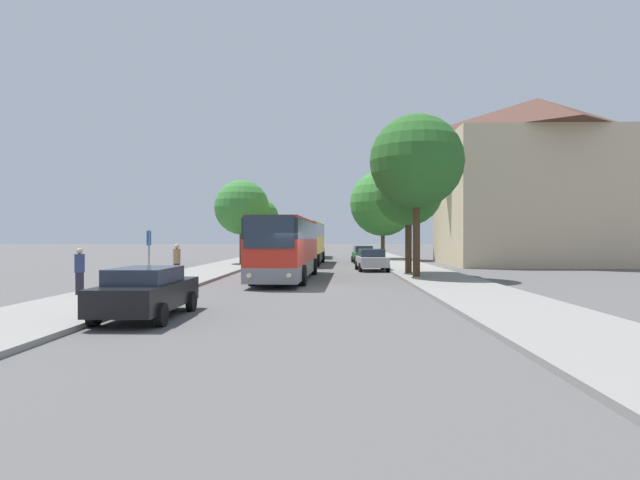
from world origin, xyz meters
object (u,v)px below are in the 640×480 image
(bus_middle, at_px, (305,242))
(pedestrian_waiting_near, at_px, (80,271))
(tree_left_near, at_px, (259,218))
(tree_right_mid, at_px, (408,192))
(pedestrian_waiting_far, at_px, (177,262))
(tree_right_far, at_px, (383,203))
(bus_stop_sign, at_px, (149,252))
(tree_left_far, at_px, (242,208))
(parked_car_left_curb, at_px, (147,291))
(parked_car_right_near, at_px, (372,260))
(bus_front, at_px, (287,247))
(parked_car_right_far, at_px, (363,254))
(tree_right_near, at_px, (416,162))
(bus_rear, at_px, (312,243))

(bus_middle, distance_m, pedestrian_waiting_near, 25.01)
(pedestrian_waiting_near, relative_size, tree_left_near, 0.28)
(pedestrian_waiting_near, relative_size, tree_right_mid, 0.25)
(pedestrian_waiting_far, distance_m, tree_right_far, 29.68)
(bus_stop_sign, height_order, pedestrian_waiting_near, bus_stop_sign)
(tree_left_far, height_order, tree_right_far, tree_right_far)
(parked_car_left_curb, bearing_deg, bus_middle, 84.18)
(parked_car_right_near, height_order, tree_right_far, tree_right_far)
(parked_car_left_curb, height_order, tree_right_mid, tree_right_mid)
(bus_front, bearing_deg, bus_stop_sign, -125.33)
(parked_car_right_far, xyz_separation_m, tree_right_mid, (1.89, -14.42, 4.28))
(tree_right_near, bearing_deg, parked_car_left_curb, -126.07)
(parked_car_left_curb, relative_size, tree_right_far, 0.49)
(pedestrian_waiting_near, xyz_separation_m, tree_left_near, (1.90, 33.01, 3.29))
(bus_middle, height_order, tree_right_mid, tree_right_mid)
(parked_car_right_far, distance_m, tree_left_far, 11.67)
(bus_middle, relative_size, parked_car_right_far, 2.74)
(tree_left_near, relative_size, tree_right_mid, 0.89)
(tree_left_near, bearing_deg, parked_car_right_far, -32.43)
(tree_left_near, xyz_separation_m, tree_left_far, (0.10, -10.39, 0.46))
(parked_car_right_near, xyz_separation_m, bus_stop_sign, (-10.36, -13.93, 0.91))
(parked_car_left_curb, bearing_deg, bus_stop_sign, 110.11)
(parked_car_right_far, bearing_deg, tree_left_near, -35.06)
(bus_front, xyz_separation_m, tree_right_far, (7.60, 23.54, 4.02))
(bus_middle, bearing_deg, tree_left_near, 122.60)
(parked_car_right_near, distance_m, parked_car_right_far, 10.43)
(pedestrian_waiting_far, bearing_deg, tree_right_near, -166.25)
(bus_front, bearing_deg, parked_car_left_curb, -99.61)
(tree_left_far, bearing_deg, pedestrian_waiting_far, -90.64)
(bus_front, bearing_deg, tree_right_far, 74.32)
(bus_middle, xyz_separation_m, parked_car_right_near, (5.03, -7.95, -1.11))
(parked_car_left_curb, height_order, pedestrian_waiting_near, pedestrian_waiting_near)
(bus_stop_sign, relative_size, pedestrian_waiting_far, 1.35)
(parked_car_right_near, xyz_separation_m, pedestrian_waiting_far, (-10.43, -10.03, 0.30))
(parked_car_right_far, bearing_deg, bus_rear, -70.07)
(tree_right_far, bearing_deg, tree_right_near, -91.14)
(pedestrian_waiting_far, bearing_deg, tree_right_mid, -154.54)
(bus_front, relative_size, tree_right_mid, 1.73)
(bus_middle, bearing_deg, pedestrian_waiting_far, -104.45)
(parked_car_left_curb, xyz_separation_m, tree_left_near, (-2.36, 37.51, 3.56))
(tree_left_near, relative_size, tree_right_far, 0.69)
(pedestrian_waiting_far, xyz_separation_m, tree_right_far, (12.82, 26.35, 4.71))
(tree_right_mid, bearing_deg, bus_front, -155.66)
(bus_stop_sign, height_order, tree_left_near, tree_left_near)
(pedestrian_waiting_near, bearing_deg, tree_left_far, 83.62)
(parked_car_right_far, relative_size, pedestrian_waiting_far, 2.33)
(bus_front, xyz_separation_m, tree_right_mid, (7.14, 3.23, 3.31))
(bus_rear, relative_size, tree_right_mid, 1.48)
(bus_stop_sign, bearing_deg, parked_car_right_near, 53.35)
(pedestrian_waiting_near, bearing_deg, tree_right_near, 31.38)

